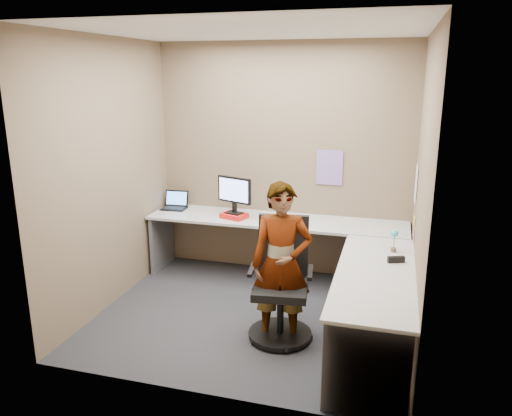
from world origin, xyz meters
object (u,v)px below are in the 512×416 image
(desk, at_px, (304,252))
(person, at_px, (281,264))
(office_chair, at_px, (281,290))
(monitor, at_px, (234,192))

(desk, relative_size, person, 2.05)
(office_chair, relative_size, person, 0.75)
(monitor, distance_m, office_chair, 1.56)
(desk, xyz_separation_m, monitor, (-0.91, 0.52, 0.45))
(desk, xyz_separation_m, office_chair, (-0.08, -0.66, -0.14))
(monitor, relative_size, office_chair, 0.40)
(desk, relative_size, office_chair, 2.74)
(desk, height_order, office_chair, office_chair)
(desk, height_order, person, person)
(office_chair, bearing_deg, desk, 75.60)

